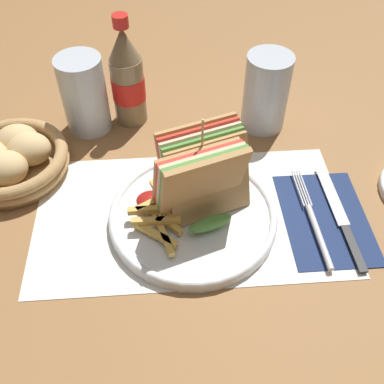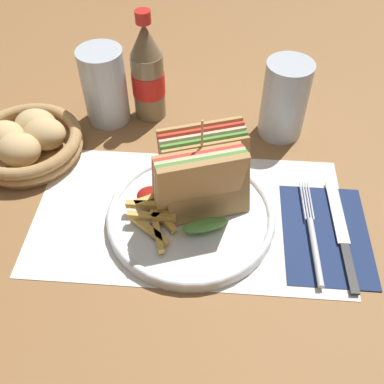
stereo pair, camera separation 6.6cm
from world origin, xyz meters
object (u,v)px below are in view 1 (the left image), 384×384
(glass_near, at_px, (265,96))
(plate_main, at_px, (193,215))
(coke_bottle_near, at_px, (127,79))
(glass_far, at_px, (85,99))
(fork, at_px, (315,226))
(knife, at_px, (341,217))
(bread_basket, at_px, (11,159))
(club_sandwich, at_px, (202,177))

(glass_near, bearing_deg, plate_main, -123.32)
(coke_bottle_near, height_order, glass_far, coke_bottle_near)
(fork, bearing_deg, knife, 18.58)
(plate_main, distance_m, fork, 0.18)
(glass_far, distance_m, bread_basket, 0.16)
(glass_far, bearing_deg, knife, -32.39)
(bread_basket, bearing_deg, coke_bottle_near, 33.33)
(knife, bearing_deg, glass_near, 106.79)
(club_sandwich, bearing_deg, glass_far, 130.15)
(plate_main, bearing_deg, bread_basket, 156.37)
(glass_near, bearing_deg, bread_basket, -167.83)
(knife, height_order, coke_bottle_near, coke_bottle_near)
(glass_near, bearing_deg, glass_far, 177.13)
(coke_bottle_near, xyz_separation_m, bread_basket, (-0.19, -0.13, -0.06))
(glass_far, bearing_deg, bread_basket, -136.83)
(fork, relative_size, glass_far, 1.37)
(plate_main, height_order, coke_bottle_near, coke_bottle_near)
(coke_bottle_near, distance_m, glass_far, 0.08)
(plate_main, height_order, bread_basket, bread_basket)
(plate_main, relative_size, knife, 1.24)
(coke_bottle_near, bearing_deg, club_sandwich, -65.22)
(knife, distance_m, bread_basket, 0.53)
(coke_bottle_near, bearing_deg, knife, -40.06)
(club_sandwich, height_order, bread_basket, club_sandwich)
(glass_near, distance_m, glass_far, 0.31)
(fork, bearing_deg, bread_basket, 159.79)
(plate_main, distance_m, coke_bottle_near, 0.28)
(glass_near, distance_m, bread_basket, 0.44)
(plate_main, height_order, club_sandwich, club_sandwich)
(bread_basket, bearing_deg, knife, -15.45)
(fork, relative_size, bread_basket, 1.02)
(club_sandwich, relative_size, glass_far, 1.17)
(fork, bearing_deg, coke_bottle_near, 132.46)
(fork, xyz_separation_m, glass_far, (-0.35, 0.26, 0.05))
(plate_main, bearing_deg, coke_bottle_near, 110.81)
(club_sandwich, relative_size, knife, 0.80)
(club_sandwich, xyz_separation_m, glass_near, (0.13, 0.20, -0.02))
(glass_far, bearing_deg, club_sandwich, -49.85)
(plate_main, height_order, fork, plate_main)
(glass_near, xyz_separation_m, glass_far, (-0.31, 0.02, 0.00))
(plate_main, relative_size, glass_near, 1.81)
(plate_main, height_order, glass_near, glass_near)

